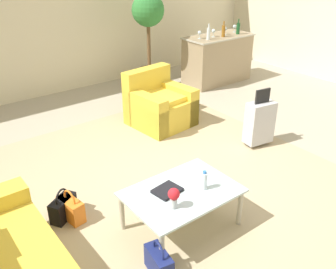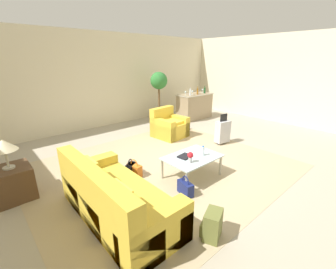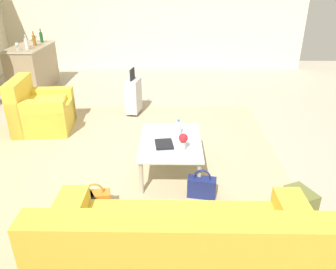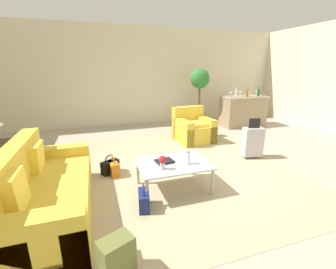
{
  "view_description": "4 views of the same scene",
  "coord_description": "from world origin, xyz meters",
  "px_view_note": "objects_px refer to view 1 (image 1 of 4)",
  "views": [
    {
      "loc": [
        -2.34,
        -2.81,
        2.6
      ],
      "look_at": [
        -0.44,
        -0.33,
        1.01
      ],
      "focal_mm": 40.0,
      "sensor_mm": 36.0,
      "label": 1
    },
    {
      "loc": [
        -3.44,
        -3.21,
        2.28
      ],
      "look_at": [
        -0.5,
        0.11,
        0.77
      ],
      "focal_mm": 24.0,
      "sensor_mm": 36.0,
      "label": 2
    },
    {
      "loc": [
        -4.07,
        -0.53,
        2.28
      ],
      "look_at": [
        -0.96,
        -0.48,
        0.79
      ],
      "focal_mm": 35.0,
      "sensor_mm": 36.0,
      "label": 3
    },
    {
      "loc": [
        -1.47,
        -3.47,
        1.83
      ],
      "look_at": [
        -0.34,
        -0.05,
        0.76
      ],
      "focal_mm": 24.0,
      "sensor_mm": 36.0,
      "label": 4
    }
  ],
  "objects_px": {
    "coffee_table_book": "(167,190)",
    "wine_glass_right_of_centre": "(225,29)",
    "wine_bottle_clear": "(209,33)",
    "wine_bottle_amber": "(224,31)",
    "water_bottle": "(204,181)",
    "bar_console": "(217,58)",
    "armchair": "(158,106)",
    "suitcase_silver": "(259,122)",
    "potted_ficus": "(148,25)",
    "wine_glass_rightmost": "(235,27)",
    "wine_bottle_green": "(238,28)",
    "handbag_orange": "(71,209)",
    "handbag_black": "(63,208)",
    "flower_vase": "(174,196)",
    "wine_glass_leftmost": "(200,33)",
    "wine_glass_left_of_centre": "(213,31)",
    "coffee_table": "(182,195)"
  },
  "relations": [
    {
      "from": "coffee_table_book",
      "to": "wine_bottle_green",
      "type": "height_order",
      "value": "wine_bottle_green"
    },
    {
      "from": "wine_glass_rightmost",
      "to": "suitcase_silver",
      "type": "distance_m",
      "value": 3.23
    },
    {
      "from": "armchair",
      "to": "bar_console",
      "type": "distance_m",
      "value": 2.4
    },
    {
      "from": "wine_glass_right_of_centre",
      "to": "wine_bottle_clear",
      "type": "relative_size",
      "value": 0.51
    },
    {
      "from": "wine_bottle_green",
      "to": "potted_ficus",
      "type": "relative_size",
      "value": 0.17
    },
    {
      "from": "coffee_table_book",
      "to": "wine_bottle_amber",
      "type": "height_order",
      "value": "wine_bottle_amber"
    },
    {
      "from": "water_bottle",
      "to": "wine_bottle_clear",
      "type": "xyz_separation_m",
      "value": [
        2.89,
        3.07,
        0.55
      ]
    },
    {
      "from": "coffee_table",
      "to": "wine_bottle_green",
      "type": "distance_m",
      "value": 4.96
    },
    {
      "from": "armchair",
      "to": "coffee_table_book",
      "type": "relative_size",
      "value": 3.66
    },
    {
      "from": "suitcase_silver",
      "to": "handbag_black",
      "type": "bearing_deg",
      "value": 176.75
    },
    {
      "from": "wine_bottle_green",
      "to": "wine_bottle_clear",
      "type": "bearing_deg",
      "value": 180.0
    },
    {
      "from": "bar_console",
      "to": "wine_bottle_clear",
      "type": "distance_m",
      "value": 0.72
    },
    {
      "from": "wine_bottle_amber",
      "to": "handbag_orange",
      "type": "relative_size",
      "value": 0.84
    },
    {
      "from": "wine_glass_right_of_centre",
      "to": "water_bottle",
      "type": "bearing_deg",
      "value": -137.33
    },
    {
      "from": "coffee_table_book",
      "to": "wine_glass_left_of_centre",
      "type": "distance_m",
      "value": 4.62
    },
    {
      "from": "flower_vase",
      "to": "wine_glass_leftmost",
      "type": "bearing_deg",
      "value": 45.49
    },
    {
      "from": "wine_bottle_amber",
      "to": "wine_bottle_green",
      "type": "distance_m",
      "value": 0.42
    },
    {
      "from": "suitcase_silver",
      "to": "potted_ficus",
      "type": "height_order",
      "value": "potted_ficus"
    },
    {
      "from": "handbag_orange",
      "to": "handbag_black",
      "type": "distance_m",
      "value": 0.09
    },
    {
      "from": "flower_vase",
      "to": "wine_glass_leftmost",
      "type": "xyz_separation_m",
      "value": [
        3.23,
        3.28,
        0.51
      ]
    },
    {
      "from": "wine_glass_leftmost",
      "to": "potted_ficus",
      "type": "height_order",
      "value": "potted_ficus"
    },
    {
      "from": "bar_console",
      "to": "wine_glass_rightmost",
      "type": "height_order",
      "value": "wine_glass_rightmost"
    },
    {
      "from": "wine_glass_left_of_centre",
      "to": "potted_ficus",
      "type": "height_order",
      "value": "potted_ficus"
    },
    {
      "from": "wine_glass_rightmost",
      "to": "handbag_black",
      "type": "distance_m",
      "value": 5.48
    },
    {
      "from": "wine_bottle_amber",
      "to": "potted_ficus",
      "type": "height_order",
      "value": "potted_ficus"
    },
    {
      "from": "wine_glass_right_of_centre",
      "to": "wine_bottle_green",
      "type": "xyz_separation_m",
      "value": [
        0.25,
        -0.12,
        0.01
      ]
    },
    {
      "from": "coffee_table",
      "to": "bar_console",
      "type": "bearing_deg",
      "value": 41.53
    },
    {
      "from": "water_bottle",
      "to": "wine_bottle_green",
      "type": "height_order",
      "value": "wine_bottle_green"
    },
    {
      "from": "bar_console",
      "to": "wine_glass_left_of_centre",
      "type": "relative_size",
      "value": 9.38
    },
    {
      "from": "wine_bottle_clear",
      "to": "suitcase_silver",
      "type": "xyz_separation_m",
      "value": [
        -1.09,
        -2.27,
        -0.72
      ]
    },
    {
      "from": "armchair",
      "to": "potted_ficus",
      "type": "distance_m",
      "value": 2.01
    },
    {
      "from": "coffee_table_book",
      "to": "potted_ficus",
      "type": "height_order",
      "value": "potted_ficus"
    },
    {
      "from": "wine_bottle_clear",
      "to": "wine_bottle_amber",
      "type": "xyz_separation_m",
      "value": [
        0.4,
        0.0,
        0.0
      ]
    },
    {
      "from": "water_bottle",
      "to": "bar_console",
      "type": "xyz_separation_m",
      "value": [
        3.3,
        3.2,
        -0.04
      ]
    },
    {
      "from": "coffee_table_book",
      "to": "suitcase_silver",
      "type": "bearing_deg",
      "value": 8.41
    },
    {
      "from": "flower_vase",
      "to": "armchair",
      "type": "bearing_deg",
      "value": 56.84
    },
    {
      "from": "wine_glass_leftmost",
      "to": "handbag_black",
      "type": "distance_m",
      "value": 4.61
    },
    {
      "from": "wine_bottle_green",
      "to": "potted_ficus",
      "type": "height_order",
      "value": "potted_ficus"
    },
    {
      "from": "bar_console",
      "to": "armchair",
      "type": "bearing_deg",
      "value": -157.06
    },
    {
      "from": "flower_vase",
      "to": "wine_bottle_amber",
      "type": "height_order",
      "value": "wine_bottle_amber"
    },
    {
      "from": "wine_glass_leftmost",
      "to": "wine_bottle_green",
      "type": "xyz_separation_m",
      "value": [
        0.91,
        -0.16,
        0.01
      ]
    },
    {
      "from": "wine_bottle_amber",
      "to": "coffee_table",
      "type": "bearing_deg",
      "value": -139.64
    },
    {
      "from": "armchair",
      "to": "wine_glass_rightmost",
      "type": "xyz_separation_m",
      "value": [
        2.7,
        0.98,
        0.77
      ]
    },
    {
      "from": "wine_glass_left_of_centre",
      "to": "wine_bottle_clear",
      "type": "height_order",
      "value": "wine_bottle_clear"
    },
    {
      "from": "handbag_black",
      "to": "potted_ficus",
      "type": "relative_size",
      "value": 0.2
    },
    {
      "from": "coffee_table",
      "to": "suitcase_silver",
      "type": "xyz_separation_m",
      "value": [
        2.0,
        0.7,
        -0.03
      ]
    },
    {
      "from": "coffee_table",
      "to": "handbag_orange",
      "type": "bearing_deg",
      "value": 136.58
    },
    {
      "from": "wine_bottle_clear",
      "to": "handbag_orange",
      "type": "xyz_separation_m",
      "value": [
        -3.93,
        -2.18,
        -0.95
      ]
    },
    {
      "from": "flower_vase",
      "to": "wine_bottle_amber",
      "type": "bearing_deg",
      "value": 40.03
    },
    {
      "from": "coffee_table_book",
      "to": "wine_glass_right_of_centre",
      "type": "bearing_deg",
      "value": 30.64
    }
  ]
}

